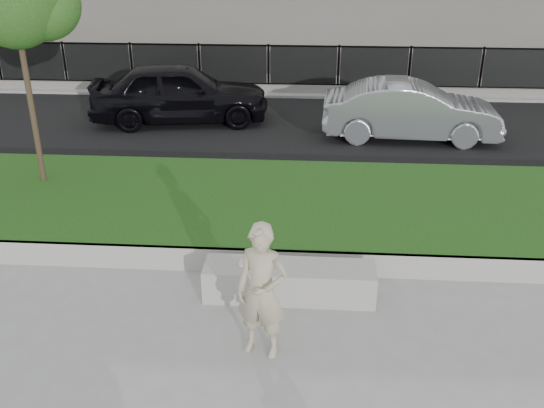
# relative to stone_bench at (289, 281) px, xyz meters

# --- Properties ---
(ground) EXTENTS (90.00, 90.00, 0.00)m
(ground) POSITION_rel_stone_bench_xyz_m (-0.58, -0.40, -0.25)
(ground) COLOR gray
(ground) RESTS_ON ground
(grass_bank) EXTENTS (34.00, 4.00, 0.40)m
(grass_bank) POSITION_rel_stone_bench_xyz_m (-0.58, 2.60, -0.05)
(grass_bank) COLOR black
(grass_bank) RESTS_ON ground
(grass_kerb) EXTENTS (34.00, 0.08, 0.40)m
(grass_kerb) POSITION_rel_stone_bench_xyz_m (-0.58, 0.64, -0.05)
(grass_kerb) COLOR #A6A39B
(grass_kerb) RESTS_ON ground
(street) EXTENTS (34.00, 7.00, 0.04)m
(street) POSITION_rel_stone_bench_xyz_m (-0.58, 8.10, -0.23)
(street) COLOR black
(street) RESTS_ON ground
(far_pavement) EXTENTS (34.00, 3.00, 0.12)m
(far_pavement) POSITION_rel_stone_bench_xyz_m (-0.58, 12.60, -0.19)
(far_pavement) COLOR gray
(far_pavement) RESTS_ON ground
(iron_fence) EXTENTS (32.00, 0.30, 1.50)m
(iron_fence) POSITION_rel_stone_bench_xyz_m (-0.58, 11.60, 0.29)
(iron_fence) COLOR slate
(iron_fence) RESTS_ON far_pavement
(stone_bench) EXTENTS (2.47, 0.62, 0.51)m
(stone_bench) POSITION_rel_stone_bench_xyz_m (0.00, 0.00, 0.00)
(stone_bench) COLOR #A6A39B
(stone_bench) RESTS_ON ground
(man) EXTENTS (0.74, 0.59, 1.79)m
(man) POSITION_rel_stone_bench_xyz_m (-0.29, -1.28, 0.64)
(man) COLOR #B7AE8C
(man) RESTS_ON ground
(book) EXTENTS (0.26, 0.20, 0.03)m
(book) POSITION_rel_stone_bench_xyz_m (-0.60, 0.02, 0.27)
(book) COLOR beige
(book) RESTS_ON stone_bench
(car_dark) EXTENTS (5.00, 2.64, 1.62)m
(car_dark) POSITION_rel_stone_bench_xyz_m (-3.35, 8.41, 0.60)
(car_dark) COLOR black
(car_dark) RESTS_ON street
(car_silver) EXTENTS (4.42, 1.69, 1.44)m
(car_silver) POSITION_rel_stone_bench_xyz_m (2.70, 7.39, 0.51)
(car_silver) COLOR #93979B
(car_silver) RESTS_ON street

